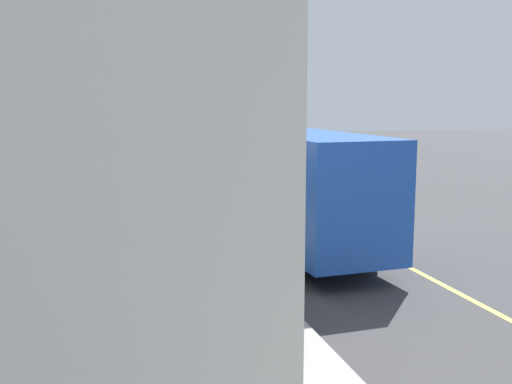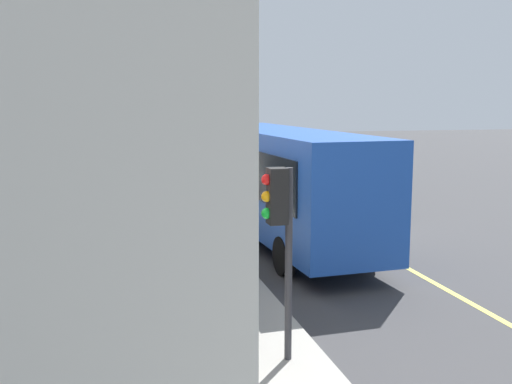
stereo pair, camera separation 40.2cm
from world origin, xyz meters
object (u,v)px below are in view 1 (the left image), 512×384
bus (279,179)px  car_navy (204,176)px  car_silver (357,193)px  pedestrian_by_curb (180,187)px  car_maroon (329,176)px  traffic_light (292,218)px  pedestrian_at_corner (186,200)px

bus → car_navy: 11.07m
bus → car_silver: bus is taller
car_silver → pedestrian_by_curb: pedestrian_by_curb is taller
car_maroon → pedestrian_by_curb: 9.66m
car_maroon → traffic_light: bearing=156.1°
pedestrian_by_curb → car_navy: bearing=-17.5°
bus → pedestrian_at_corner: 3.45m
car_silver → bus: bearing=131.7°
car_silver → car_navy: bearing=34.8°
bus → pedestrian_by_curb: size_ratio=6.12×
car_maroon → car_silver: (-5.39, 1.00, 0.00)m
pedestrian_at_corner → traffic_light: bearing=-179.8°
bus → car_navy: size_ratio=2.60×
traffic_light → pedestrian_at_corner: (10.88, 0.04, -1.45)m
bus → traffic_light: bearing=163.8°
car_navy → pedestrian_by_curb: (-6.92, 2.18, 0.52)m
bus → car_maroon: (9.41, -5.50, -1.24)m
car_maroon → pedestrian_at_corner: 10.91m
car_navy → pedestrian_by_curb: size_ratio=2.36×
traffic_light → pedestrian_at_corner: 10.98m
bus → car_navy: (11.00, 0.35, -1.24)m
car_navy → bus: bearing=-178.2°
car_silver → pedestrian_by_curb: size_ratio=2.36×
pedestrian_by_curb → pedestrian_at_corner: pedestrian_by_curb is taller
pedestrian_at_corner → car_maroon: bearing=-47.9°
bus → car_maroon: bus is taller
car_silver → pedestrian_at_corner: size_ratio=2.78×
traffic_light → pedestrian_by_curb: 12.92m
car_maroon → car_silver: same height
pedestrian_by_curb → car_maroon: bearing=-56.4°
car_maroon → pedestrian_at_corner: size_ratio=2.76×
traffic_light → pedestrian_at_corner: size_ratio=2.05×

